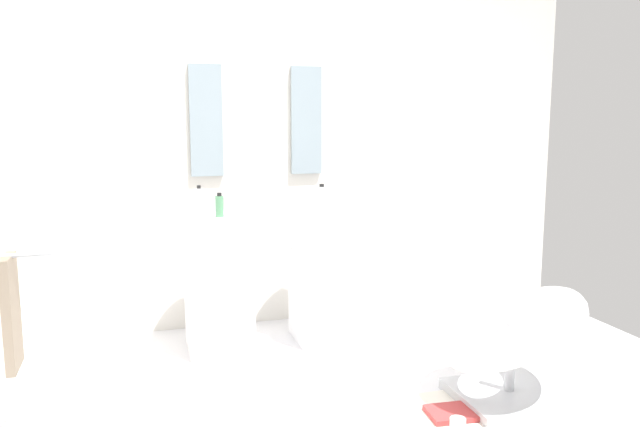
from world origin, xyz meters
TOP-DOWN VIEW (x-y plane):
  - ground_plane at (0.00, 0.00)m, footprint 4.80×3.60m
  - rear_partition at (0.00, 1.65)m, footprint 4.80×0.10m
  - pedestal_sink_left at (-0.35, 1.13)m, footprint 0.43×0.43m
  - pedestal_sink_right at (0.35, 1.13)m, footprint 0.43×0.43m
  - vanity_mirror_left at (-0.35, 1.58)m, footprint 0.22×0.03m
  - vanity_mirror_right at (0.35, 1.58)m, footprint 0.22×0.03m
  - lounge_chair at (1.01, -0.06)m, footprint 1.08×1.08m
  - towel_rack at (-1.40, 0.10)m, footprint 0.37×0.22m
  - magazine_red at (0.63, -0.14)m, footprint 0.25×0.21m
  - coffee_mug at (0.56, -0.32)m, footprint 0.07×0.07m
  - soap_bottle_green at (-0.35, 1.02)m, footprint 0.05×0.05m
  - soap_bottle_clear at (0.38, 1.27)m, footprint 0.06×0.06m
  - soap_bottle_white at (-0.45, 1.16)m, footprint 0.04×0.04m

SIDE VIEW (x-z plane):
  - ground_plane at x=0.00m, z-range -0.04..0.00m
  - magazine_red at x=0.63m, z-range 0.01..0.04m
  - coffee_mug at x=0.56m, z-range 0.01..0.09m
  - lounge_chair at x=1.01m, z-range 0.03..0.67m
  - pedestal_sink_left at x=-0.35m, z-range -0.04..0.95m
  - pedestal_sink_right at x=0.35m, z-range -0.04..0.95m
  - towel_rack at x=-1.40m, z-range 0.15..1.10m
  - soap_bottle_green at x=-0.35m, z-range 0.88..1.02m
  - soap_bottle_clear at x=0.38m, z-range 0.88..1.03m
  - soap_bottle_white at x=-0.45m, z-range 0.88..1.06m
  - rear_partition at x=0.00m, z-range 0.00..2.60m
  - vanity_mirror_left at x=-0.35m, z-range 1.08..1.84m
  - vanity_mirror_right at x=0.35m, z-range 1.08..1.84m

